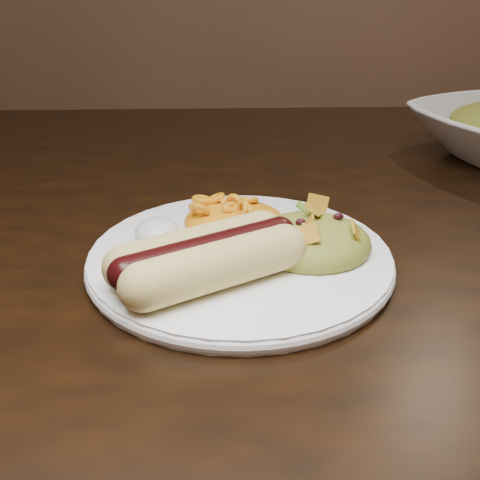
{
  "coord_description": "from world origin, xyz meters",
  "views": [
    {
      "loc": [
        0.03,
        -0.56,
        0.98
      ],
      "look_at": [
        0.05,
        -0.14,
        0.77
      ],
      "focal_mm": 42.0,
      "sensor_mm": 36.0,
      "label": 1
    }
  ],
  "objects": [
    {
      "name": "table",
      "position": [
        0.0,
        0.0,
        0.66
      ],
      "size": [
        1.6,
        0.9,
        0.75
      ],
      "color": "black",
      "rests_on": "floor"
    },
    {
      "name": "plate",
      "position": [
        0.05,
        -0.14,
        0.76
      ],
      "size": [
        0.34,
        0.34,
        0.01
      ],
      "primitive_type": "cylinder",
      "rotation": [
        0.0,
        0.0,
        -0.43
      ],
      "color": "white",
      "rests_on": "table"
    },
    {
      "name": "hotdog",
      "position": [
        0.02,
        -0.18,
        0.78
      ],
      "size": [
        0.13,
        0.12,
        0.04
      ],
      "rotation": [
        0.0,
        0.0,
        0.51
      ],
      "color": "#F7E37C",
      "rests_on": "plate"
    },
    {
      "name": "mac_and_cheese",
      "position": [
        0.04,
        -0.09,
        0.78
      ],
      "size": [
        0.09,
        0.09,
        0.04
      ],
      "primitive_type": "ellipsoid",
      "rotation": [
        0.0,
        0.0,
        0.02
      ],
      "color": "orange",
      "rests_on": "plate"
    },
    {
      "name": "sour_cream",
      "position": [
        -0.02,
        -0.12,
        0.78
      ],
      "size": [
        0.04,
        0.04,
        0.02
      ],
      "primitive_type": "ellipsoid",
      "rotation": [
        0.0,
        0.0,
        -0.1
      ],
      "color": "silver",
      "rests_on": "plate"
    },
    {
      "name": "taco_salad",
      "position": [
        0.11,
        -0.14,
        0.78
      ],
      "size": [
        0.1,
        0.1,
        0.05
      ],
      "rotation": [
        0.0,
        0.0,
        -0.33
      ],
      "color": "#A87426",
      "rests_on": "plate"
    }
  ]
}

